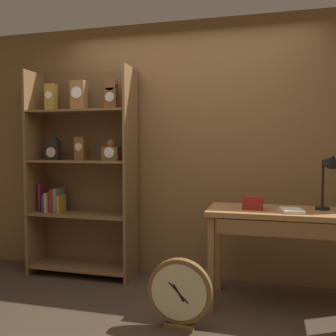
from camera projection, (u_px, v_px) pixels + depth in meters
back_wood_panel at (189, 150)px, 3.89m from camera, size 4.80×0.05×2.60m
bookshelf at (82, 171)px, 3.98m from camera, size 1.11×0.38×2.12m
workbench at (290, 223)px, 3.13m from camera, size 1.34×0.56×0.82m
desk_lamp at (330, 169)px, 3.10m from camera, size 0.19×0.19×0.49m
toolbox_small at (253, 203)px, 3.18m from camera, size 0.17×0.11×0.11m
open_repair_manual at (292, 211)px, 3.05m from camera, size 0.20×0.24×0.02m
round_clock_large at (180, 293)px, 2.80m from camera, size 0.48×0.11×0.52m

